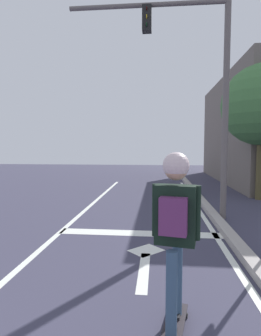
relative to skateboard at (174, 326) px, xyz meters
name	(u,v)px	position (x,y,z in m)	size (l,w,h in m)	color
lane_line_center	(38,252)	(-2.34, 1.98, -0.07)	(0.12, 20.00, 0.01)	silver
lane_line_curbside	(231,259)	(1.07, 1.98, -0.07)	(0.12, 20.00, 0.01)	silver
stop_bar	(140,233)	(-0.56, 3.23, -0.07)	(3.56, 0.40, 0.01)	silver
lane_arrow_stem	(144,271)	(-0.38, 1.38, -0.07)	(0.16, 1.40, 0.01)	silver
lane_arrow_head	(146,250)	(-0.38, 2.23, -0.07)	(0.56, 0.44, 0.01)	silver
curb_strip	(246,256)	(1.32, 1.98, 0.00)	(0.24, 24.00, 0.14)	#9E9691
skateboard	(174,326)	(0.00, 0.00, 0.00)	(0.37, 0.87, 0.08)	black
skater	(175,216)	(0.00, -0.01, 1.16)	(0.48, 0.65, 1.78)	#37506D
traffic_signal_mast	(194,68)	(0.73, 4.73, 3.87)	(4.17, 0.34, 5.89)	#635B58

